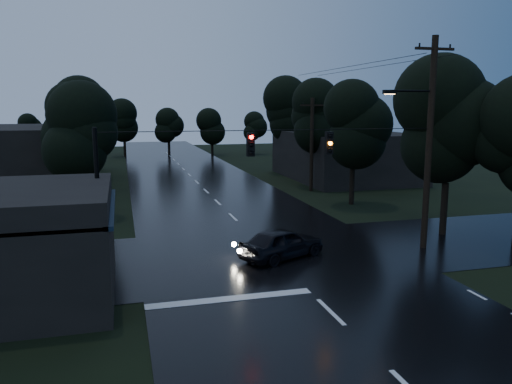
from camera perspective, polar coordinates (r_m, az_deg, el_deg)
name	(u,v)px	position (r m, az deg, el deg)	size (l,w,h in m)	color
main_road	(206,191)	(40.66, -5.72, 0.07)	(12.00, 120.00, 0.02)	black
cross_street	(270,254)	(23.52, 1.63, -7.06)	(60.00, 9.00, 0.02)	black
building_far_right	(344,155)	(48.37, 10.04, 4.14)	(10.00, 14.00, 4.40)	black
building_far_left	(37,154)	(50.29, -23.72, 4.02)	(10.00, 16.00, 5.00)	black
utility_pole_main	(428,140)	(24.88, 19.03, 5.67)	(3.50, 0.30, 10.00)	black
utility_pole_far	(312,143)	(40.48, 6.39, 5.55)	(2.00, 0.30, 7.50)	black
anchor_pole_left	(98,203)	(20.92, -17.57, -1.18)	(0.18, 0.18, 6.00)	black
span_signals	(290,143)	(21.79, 3.87, 5.63)	(15.00, 0.37, 1.12)	black
tree_corner_near	(450,122)	(27.98, 21.25, 7.44)	(4.48, 4.48, 9.44)	black
tree_left_a	(77,133)	(31.68, -19.75, 6.36)	(3.92, 3.92, 8.26)	black
tree_left_b	(77,123)	(39.69, -19.78, 7.47)	(4.20, 4.20, 8.85)	black
tree_left_c	(79,115)	(49.69, -19.62, 8.26)	(4.48, 4.48, 9.44)	black
tree_right_a	(354,124)	(35.19, 11.12, 7.64)	(4.20, 4.20, 8.85)	black
tree_right_b	(318,116)	(42.72, 7.09, 8.59)	(4.48, 4.48, 9.44)	black
tree_right_c	(287,111)	(52.30, 3.52, 9.25)	(4.76, 4.76, 10.03)	black
car	(282,243)	(22.70, 2.98, -5.83)	(1.68, 4.17, 1.42)	black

